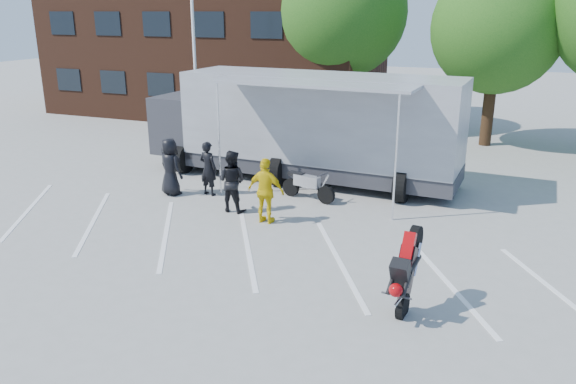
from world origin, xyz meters
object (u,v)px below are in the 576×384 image
Objects in this scene: spectator_leather_a at (170,167)px; spectator_hivis at (266,191)px; spectator_leather_c at (232,181)px; tree_mid at (497,28)px; tree_left at (342,12)px; spectator_leather_b at (208,168)px; flagpole at (198,26)px; stunt_bike_rider at (410,303)px; parked_motorcycle at (308,200)px; transporter_truck at (306,179)px.

spectator_leather_a is 1.00× the size of spectator_hivis.
spectator_leather_c is at bearing -18.36° from spectator_hivis.
tree_mid is at bearing -107.08° from spectator_leather_a.
tree_left is 4.70× the size of spectator_hivis.
spectator_leather_c is at bearing 153.62° from spectator_leather_b.
spectator_leather_b is at bearing -27.65° from spectator_hivis.
spectator_leather_c is at bearing -118.34° from tree_mid.
spectator_leather_c is 0.99× the size of spectator_hivis.
flagpole is 15.76m from stunt_bike_rider.
spectator_leather_c is (-5.86, 3.58, 0.91)m from stunt_bike_rider.
spectator_hivis is at bearing -176.00° from parked_motorcycle.
flagpole is 4.39× the size of spectator_leather_c.
stunt_bike_rider is 9.44m from spectator_leather_a.
tree_left is 4.97× the size of spectator_leather_b.
spectator_leather_a is at bearing -133.51° from transporter_truck.
parked_motorcycle is at bearing -65.43° from transporter_truck.
tree_left is 12.56m from parked_motorcycle.
tree_left is at bearing 54.72° from flagpole.
flagpole is 7.76m from spectator_leather_a.
transporter_truck is 2.31m from parked_motorcycle.
stunt_bike_rider is 1.01× the size of spectator_leather_c.
parked_motorcycle is (2.37, -11.01, -5.57)m from tree_left.
tree_left is (4.24, 6.00, 0.51)m from flagpole.
spectator_hivis reaches higher than stunt_bike_rider.
spectator_hivis is at bearing 161.04° from spectator_leather_b.
spectator_leather_b is (-7.25, 4.66, 0.87)m from stunt_bike_rider.
parked_motorcycle is 1.04× the size of stunt_bike_rider.
spectator_hivis is (1.96, -13.30, -4.65)m from tree_left.
tree_mid is 4.18× the size of spectator_hivis.
spectator_leather_a is 1.00× the size of spectator_leather_c.
spectator_hivis is (-5.04, -12.30, -4.03)m from tree_mid.
flagpole is 4.60× the size of spectator_leather_b.
spectator_leather_c is (4.89, -6.79, -4.14)m from flagpole.
tree_left is at bearing 171.87° from tree_mid.
spectator_leather_a reaches higher than spectator_leather_c.
tree_mid reaches higher than parked_motorcycle.
spectator_leather_b is (3.49, -5.70, -4.18)m from flagpole.
spectator_leather_b is (-2.25, -2.84, 0.87)m from transporter_truck.
tree_left is 13.62m from spectator_leather_c.
flagpole is at bearing -51.65° from spectator_leather_c.
spectator_leather_a is 1.20m from spectator_leather_b.
tree_mid reaches higher than spectator_leather_b.
transporter_truck is 6.56× the size of spectator_leather_b.
transporter_truck is at bearing -26.51° from flagpole.
flagpole is 4.37× the size of spectator_leather_a.
parked_motorcycle is 6.77m from stunt_bike_rider.
transporter_truck is at bearing -114.55° from spectator_leather_a.
tree_mid reaches higher than spectator_leather_a.
spectator_leather_a reaches higher than stunt_bike_rider.
flagpole reaches higher than transporter_truck.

